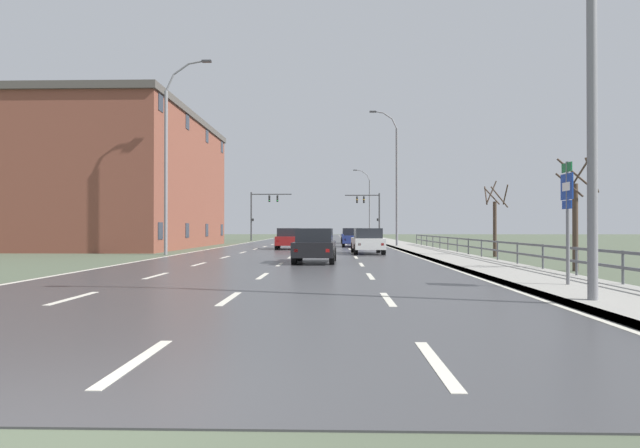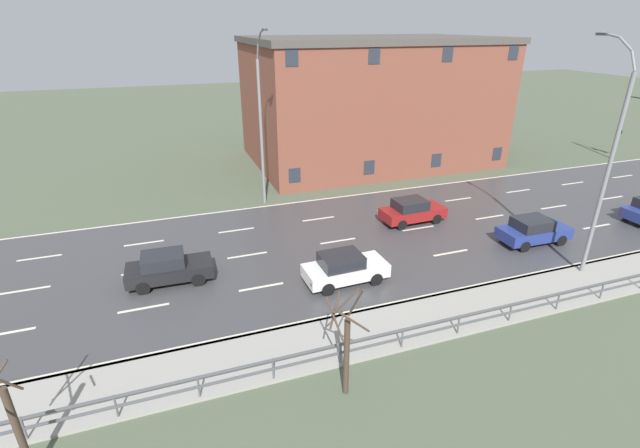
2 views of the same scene
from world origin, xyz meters
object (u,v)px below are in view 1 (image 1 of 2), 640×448
(street_lamp_foreground, at_px, (584,60))
(street_lamp_midground, at_px, (395,180))
(highway_sign, at_px, (567,207))
(street_lamp_distant, at_px, (369,205))
(car_far_right, at_px, (368,241))
(car_far_left, at_px, (350,236))
(car_near_left, at_px, (315,245))
(car_mid_centre, at_px, (353,237))
(street_lamp_left_bank, at_px, (169,160))
(traffic_signal_left, at_px, (261,207))
(traffic_signal_right, at_px, (371,208))
(brick_building, at_px, (113,182))
(car_near_right, at_px, (288,238))

(street_lamp_foreground, relative_size, street_lamp_midground, 0.90)
(street_lamp_foreground, relative_size, highway_sign, 3.09)
(street_lamp_distant, relative_size, car_far_right, 2.46)
(car_far_left, bearing_deg, car_near_left, -95.48)
(highway_sign, bearing_deg, street_lamp_foreground, -107.93)
(car_mid_centre, height_order, car_far_right, same)
(street_lamp_left_bank, height_order, traffic_signal_left, street_lamp_left_bank)
(street_lamp_midground, bearing_deg, traffic_signal_right, 91.70)
(street_lamp_distant, bearing_deg, brick_building, -124.27)
(street_lamp_midground, relative_size, car_far_right, 2.76)
(traffic_signal_right, xyz_separation_m, car_near_left, (-5.40, -40.09, -3.18))
(street_lamp_foreground, bearing_deg, car_far_right, 98.35)
(street_lamp_left_bank, relative_size, brick_building, 0.55)
(traffic_signal_left, height_order, car_far_right, traffic_signal_left)
(street_lamp_foreground, relative_size, street_lamp_left_bank, 0.89)
(traffic_signal_right, relative_size, car_far_left, 1.42)
(car_mid_centre, bearing_deg, car_near_right, -132.94)
(car_mid_centre, distance_m, car_far_right, 12.00)
(highway_sign, bearing_deg, brick_building, 130.32)
(street_lamp_foreground, distance_m, street_lamp_distant, 65.54)
(highway_sign, height_order, car_near_left, highway_sign)
(highway_sign, xyz_separation_m, traffic_signal_left, (-15.04, 50.43, 2.02))
(traffic_signal_left, distance_m, car_far_right, 34.43)
(traffic_signal_right, distance_m, traffic_signal_left, 13.54)
(car_far_right, bearing_deg, car_far_left, 89.29)
(street_lamp_foreground, bearing_deg, street_lamp_left_bank, 127.10)
(street_lamp_distant, height_order, traffic_signal_right, street_lamp_distant)
(street_lamp_distant, height_order, traffic_signal_left, street_lamp_distant)
(street_lamp_distant, height_order, highway_sign, street_lamp_distant)
(street_lamp_foreground, relative_size, car_far_right, 2.47)
(street_lamp_left_bank, xyz_separation_m, traffic_signal_right, (14.29, 33.17, -1.64))
(car_near_right, distance_m, car_far_right, 8.78)
(car_near_left, relative_size, brick_building, 0.20)
(brick_building, bearing_deg, street_lamp_distant, 55.73)
(street_lamp_left_bank, distance_m, traffic_signal_left, 33.72)
(car_far_right, bearing_deg, traffic_signal_right, 83.87)
(street_lamp_left_bank, height_order, car_near_right, street_lamp_left_bank)
(traffic_signal_left, xyz_separation_m, car_far_left, (10.67, -10.79, -3.34))
(brick_building, bearing_deg, car_mid_centre, 4.22)
(car_far_left, bearing_deg, brick_building, -151.30)
(traffic_signal_left, relative_size, car_far_left, 1.46)
(traffic_signal_left, relative_size, brick_building, 0.28)
(traffic_signal_right, bearing_deg, car_near_left, -97.68)
(traffic_signal_left, relative_size, car_mid_centre, 1.45)
(traffic_signal_left, bearing_deg, car_near_left, -78.69)
(street_lamp_foreground, bearing_deg, car_near_left, 115.15)
(street_lamp_distant, xyz_separation_m, car_near_left, (-5.97, -52.80, -4.18))
(street_lamp_midground, height_order, car_mid_centre, street_lamp_midground)
(street_lamp_left_bank, xyz_separation_m, car_near_left, (8.89, -6.92, -4.82))
(car_mid_centre, bearing_deg, street_lamp_distant, 85.46)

